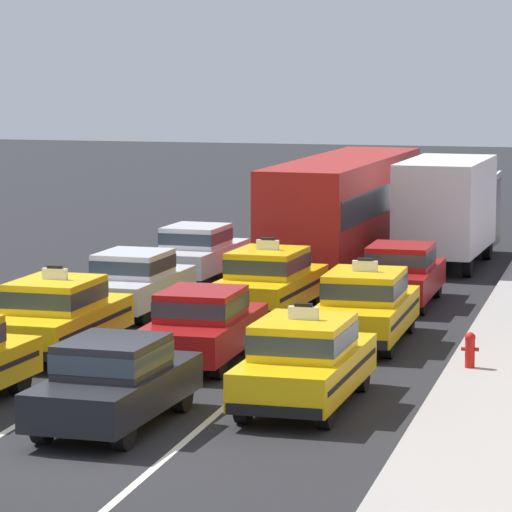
{
  "coord_description": "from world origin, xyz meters",
  "views": [
    {
      "loc": [
        8.92,
        -23.88,
        6.61
      ],
      "look_at": [
        -0.56,
        14.25,
        1.3
      ],
      "focal_mm": 108.95,
      "sensor_mm": 36.0,
      "label": 1
    }
  ],
  "objects_px": {
    "sedan_center_second": "(202,324)",
    "fire_hydrant": "(470,348)",
    "sedan_center_fifth": "(385,207)",
    "taxi_right_second": "(365,305)",
    "taxi_center_third": "(269,281)",
    "sedan_center_nearest": "(114,380)",
    "box_truck_right_fourth": "(450,207)",
    "sedan_left_fourth": "(197,251)",
    "taxi_left_second": "(57,315)",
    "bus_center_fourth": "(344,204)",
    "sedan_right_third": "(401,273)",
    "taxi_right_nearest": "(305,360)",
    "sedan_left_third": "(134,280)"
  },
  "relations": [
    {
      "from": "sedan_center_second",
      "to": "fire_hydrant",
      "type": "xyz_separation_m",
      "value": [
        5.58,
        0.23,
        -0.3
      ]
    },
    {
      "from": "sedan_center_fifth",
      "to": "taxi_right_second",
      "type": "height_order",
      "value": "taxi_right_second"
    },
    {
      "from": "taxi_center_third",
      "to": "sedan_center_nearest",
      "type": "bearing_deg",
      "value": -89.83
    },
    {
      "from": "box_truck_right_fourth",
      "to": "sedan_left_fourth",
      "type": "bearing_deg",
      "value": -143.43
    },
    {
      "from": "taxi_left_second",
      "to": "sedan_center_second",
      "type": "bearing_deg",
      "value": -2.95
    },
    {
      "from": "sedan_center_second",
      "to": "sedan_center_fifth",
      "type": "xyz_separation_m",
      "value": [
        -0.15,
        24.62,
        0.0
      ]
    },
    {
      "from": "sedan_left_fourth",
      "to": "taxi_center_third",
      "type": "bearing_deg",
      "value": -57.15
    },
    {
      "from": "taxi_left_second",
      "to": "box_truck_right_fourth",
      "type": "height_order",
      "value": "box_truck_right_fourth"
    },
    {
      "from": "taxi_center_third",
      "to": "sedan_center_fifth",
      "type": "distance_m",
      "value": 18.57
    },
    {
      "from": "bus_center_fourth",
      "to": "box_truck_right_fourth",
      "type": "distance_m",
      "value": 3.23
    },
    {
      "from": "sedan_center_nearest",
      "to": "bus_center_fourth",
      "type": "distance_m",
      "value": 21.54
    },
    {
      "from": "sedan_right_third",
      "to": "sedan_center_nearest",
      "type": "bearing_deg",
      "value": -101.65
    },
    {
      "from": "bus_center_fourth",
      "to": "fire_hydrant",
      "type": "relative_size",
      "value": 15.51
    },
    {
      "from": "taxi_left_second",
      "to": "fire_hydrant",
      "type": "bearing_deg",
      "value": 0.36
    },
    {
      "from": "bus_center_fourth",
      "to": "taxi_right_nearest",
      "type": "distance_m",
      "value": 19.45
    },
    {
      "from": "taxi_left_second",
      "to": "box_truck_right_fourth",
      "type": "relative_size",
      "value": 0.65
    },
    {
      "from": "bus_center_fourth",
      "to": "fire_hydrant",
      "type": "xyz_separation_m",
      "value": [
        5.57,
        -15.62,
        -1.27
      ]
    },
    {
      "from": "sedan_center_nearest",
      "to": "bus_center_fourth",
      "type": "height_order",
      "value": "bus_center_fourth"
    },
    {
      "from": "bus_center_fourth",
      "to": "sedan_right_third",
      "type": "distance_m",
      "value": 8.07
    },
    {
      "from": "box_truck_right_fourth",
      "to": "taxi_left_second",
      "type": "bearing_deg",
      "value": -112.22
    },
    {
      "from": "taxi_left_second",
      "to": "box_truck_right_fourth",
      "type": "xyz_separation_m",
      "value": [
        6.52,
        15.96,
        0.9
      ]
    },
    {
      "from": "sedan_left_fourth",
      "to": "sedan_center_nearest",
      "type": "relative_size",
      "value": 1.0
    },
    {
      "from": "taxi_center_third",
      "to": "taxi_right_nearest",
      "type": "distance_m",
      "value": 9.86
    },
    {
      "from": "taxi_right_second",
      "to": "sedan_right_third",
      "type": "xyz_separation_m",
      "value": [
        -0.03,
        5.43,
        -0.03
      ]
    },
    {
      "from": "sedan_center_nearest",
      "to": "bus_center_fourth",
      "type": "bearing_deg",
      "value": 90.05
    },
    {
      "from": "sedan_left_fourth",
      "to": "taxi_left_second",
      "type": "bearing_deg",
      "value": -89.64
    },
    {
      "from": "sedan_center_nearest",
      "to": "sedan_center_second",
      "type": "relative_size",
      "value": 1.02
    },
    {
      "from": "sedan_center_fifth",
      "to": "sedan_right_third",
      "type": "bearing_deg",
      "value": -79.3
    },
    {
      "from": "bus_center_fourth",
      "to": "box_truck_right_fourth",
      "type": "xyz_separation_m",
      "value": [
        3.22,
        0.29,
        -0.04
      ]
    },
    {
      "from": "sedan_left_third",
      "to": "fire_hydrant",
      "type": "height_order",
      "value": "sedan_left_third"
    },
    {
      "from": "sedan_left_fourth",
      "to": "bus_center_fourth",
      "type": "relative_size",
      "value": 0.39
    },
    {
      "from": "sedan_center_nearest",
      "to": "bus_center_fourth",
      "type": "relative_size",
      "value": 0.39
    },
    {
      "from": "taxi_left_second",
      "to": "bus_center_fourth",
      "type": "height_order",
      "value": "bus_center_fourth"
    },
    {
      "from": "taxi_left_second",
      "to": "sedan_center_nearest",
      "type": "xyz_separation_m",
      "value": [
        3.32,
        -5.84,
        -0.03
      ]
    },
    {
      "from": "sedan_left_fourth",
      "to": "sedan_center_nearest",
      "type": "xyz_separation_m",
      "value": [
        3.39,
        -16.91,
        0.0
      ]
    },
    {
      "from": "sedan_left_fourth",
      "to": "sedan_right_third",
      "type": "height_order",
      "value": "same"
    },
    {
      "from": "bus_center_fourth",
      "to": "taxi_right_second",
      "type": "height_order",
      "value": "bus_center_fourth"
    },
    {
      "from": "sedan_left_fourth",
      "to": "fire_hydrant",
      "type": "distance_m",
      "value": 14.19
    },
    {
      "from": "sedan_right_third",
      "to": "box_truck_right_fourth",
      "type": "xyz_separation_m",
      "value": [
        0.31,
        7.75,
        0.93
      ]
    },
    {
      "from": "taxi_right_nearest",
      "to": "taxi_left_second",
      "type": "bearing_deg",
      "value": 150.38
    },
    {
      "from": "sedan_left_third",
      "to": "sedan_center_nearest",
      "type": "height_order",
      "value": "same"
    },
    {
      "from": "sedan_left_third",
      "to": "sedan_center_nearest",
      "type": "xyz_separation_m",
      "value": [
        3.33,
        -11.11,
        0.0
      ]
    },
    {
      "from": "taxi_left_second",
      "to": "taxi_center_third",
      "type": "xyz_separation_m",
      "value": [
        3.28,
        5.88,
        0.0
      ]
    },
    {
      "from": "sedan_center_nearest",
      "to": "sedan_center_fifth",
      "type": "bearing_deg",
      "value": 90.33
    },
    {
      "from": "sedan_right_third",
      "to": "sedan_left_third",
      "type": "bearing_deg",
      "value": -154.69
    },
    {
      "from": "sedan_left_third",
      "to": "bus_center_fourth",
      "type": "relative_size",
      "value": 0.39
    },
    {
      "from": "sedan_left_fourth",
      "to": "sedan_right_third",
      "type": "distance_m",
      "value": 6.9
    },
    {
      "from": "sedan_left_fourth",
      "to": "sedan_center_nearest",
      "type": "distance_m",
      "value": 17.25
    },
    {
      "from": "taxi_right_nearest",
      "to": "fire_hydrant",
      "type": "bearing_deg",
      "value": 53.49
    },
    {
      "from": "sedan_center_nearest",
      "to": "sedan_center_fifth",
      "type": "xyz_separation_m",
      "value": [
        -0.17,
        30.29,
        0.0
      ]
    }
  ]
}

